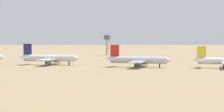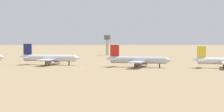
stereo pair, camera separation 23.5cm
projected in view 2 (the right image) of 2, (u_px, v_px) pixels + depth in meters
ground at (81, 69)px, 222.70m from camera, size 4000.00×4000.00×0.00m
ridge_far_west at (25, 26)px, 1359.10m from camera, size 336.47×247.14×118.78m
ridge_west at (118, 26)px, 1412.59m from camera, size 424.13×307.35×123.60m
ridge_center at (184, 23)px, 1195.36m from camera, size 240.84×177.44×122.73m
parked_jet_navy_3 at (49, 58)px, 252.17m from camera, size 40.92×34.54×13.51m
parked_jet_red_4 at (138, 60)px, 231.87m from camera, size 39.51×33.02×13.10m
control_tower at (107, 43)px, 393.58m from camera, size 5.20×5.20×20.13m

